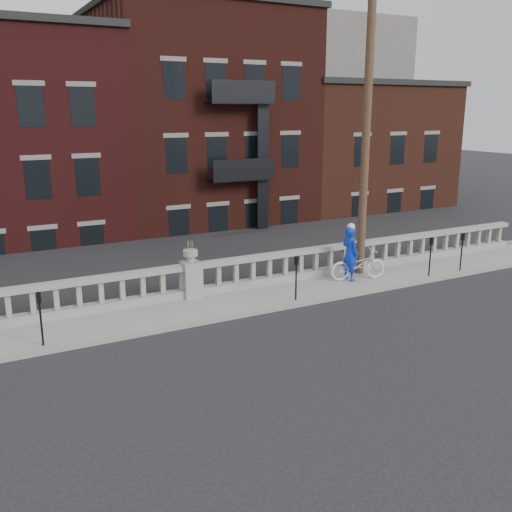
# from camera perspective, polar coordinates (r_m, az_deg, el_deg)

# --- Properties ---
(ground) EXTENTS (120.00, 120.00, 0.00)m
(ground) POSITION_cam_1_polar(r_m,az_deg,el_deg) (14.37, -0.48, -9.04)
(ground) COLOR black
(ground) RESTS_ON ground
(sidewalk) EXTENTS (32.00, 2.20, 0.15)m
(sidewalk) POSITION_cam_1_polar(r_m,az_deg,el_deg) (16.88, -5.24, -5.18)
(sidewalk) COLOR gray
(sidewalk) RESTS_ON ground
(balustrade) EXTENTS (28.00, 0.34, 1.03)m
(balustrade) POSITION_cam_1_polar(r_m,az_deg,el_deg) (17.54, -6.50, -2.51)
(balustrade) COLOR gray
(balustrade) RESTS_ON sidewalk
(planter_pedestal) EXTENTS (0.55, 0.55, 1.76)m
(planter_pedestal) POSITION_cam_1_polar(r_m,az_deg,el_deg) (17.48, -6.51, -1.91)
(planter_pedestal) COLOR gray
(planter_pedestal) RESTS_ON sidewalk
(lower_level) EXTENTS (80.00, 44.00, 20.80)m
(lower_level) POSITION_cam_1_polar(r_m,az_deg,el_deg) (35.49, -17.41, 8.81)
(lower_level) COLOR #605E59
(lower_level) RESTS_ON ground
(utility_pole) EXTENTS (1.60, 0.28, 10.00)m
(utility_pole) POSITION_cam_1_polar(r_m,az_deg,el_deg) (19.63, 10.99, 12.77)
(utility_pole) COLOR #422D1E
(utility_pole) RESTS_ON sidewalk
(parking_meter_a) EXTENTS (0.10, 0.09, 1.36)m
(parking_meter_a) POSITION_cam_1_polar(r_m,az_deg,el_deg) (14.69, -20.78, -5.32)
(parking_meter_a) COLOR black
(parking_meter_a) RESTS_ON sidewalk
(parking_meter_b) EXTENTS (0.10, 0.09, 1.36)m
(parking_meter_b) POSITION_cam_1_polar(r_m,az_deg,el_deg) (17.04, 4.04, -1.71)
(parking_meter_b) COLOR black
(parking_meter_b) RESTS_ON sidewalk
(parking_meter_c) EXTENTS (0.10, 0.09, 1.36)m
(parking_meter_c) POSITION_cam_1_polar(r_m,az_deg,el_deg) (20.36, 17.06, 0.37)
(parking_meter_c) COLOR black
(parking_meter_c) RESTS_ON sidewalk
(parking_meter_d) EXTENTS (0.10, 0.09, 1.36)m
(parking_meter_d) POSITION_cam_1_polar(r_m,az_deg,el_deg) (21.43, 19.90, 0.82)
(parking_meter_d) COLOR black
(parking_meter_d) RESTS_ON sidewalk
(bicycle) EXTENTS (2.04, 1.11, 1.01)m
(bicycle) POSITION_cam_1_polar(r_m,az_deg,el_deg) (19.49, 10.15, -0.85)
(bicycle) COLOR silver
(bicycle) RESTS_ON sidewalk
(cyclist) EXTENTS (0.51, 0.72, 1.84)m
(cyclist) POSITION_cam_1_polar(r_m,az_deg,el_deg) (19.24, 9.38, 0.26)
(cyclist) COLOR #0D2DC4
(cyclist) RESTS_ON sidewalk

